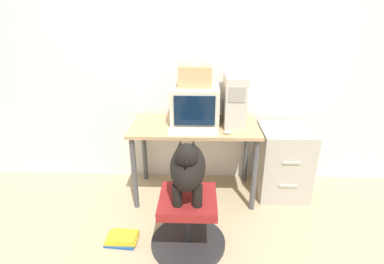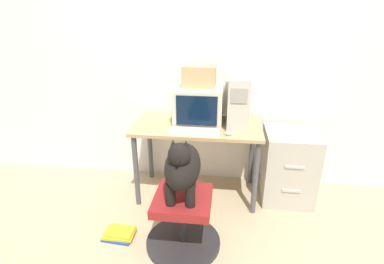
{
  "view_description": "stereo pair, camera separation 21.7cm",
  "coord_description": "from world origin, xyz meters",
  "px_view_note": "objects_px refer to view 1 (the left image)",
  "views": [
    {
      "loc": [
        0.05,
        -2.35,
        1.77
      ],
      "look_at": [
        -0.02,
        -0.0,
        0.81
      ],
      "focal_mm": 28.0,
      "sensor_mm": 36.0,
      "label": 1
    },
    {
      "loc": [
        0.27,
        -2.33,
        1.77
      ],
      "look_at": [
        -0.02,
        -0.0,
        0.81
      ],
      "focal_mm": 28.0,
      "sensor_mm": 36.0,
      "label": 2
    }
  ],
  "objects_px": {
    "pc_tower": "(234,99)",
    "cardboard_box": "(195,76)",
    "keyboard": "(193,131)",
    "crt_monitor": "(195,104)",
    "dog": "(188,166)",
    "filing_cabinet": "(283,161)",
    "book_stack_floor": "(122,238)",
    "office_chair": "(188,223)"
  },
  "relations": [
    {
      "from": "pc_tower",
      "to": "cardboard_box",
      "type": "distance_m",
      "value": 0.43
    },
    {
      "from": "keyboard",
      "to": "crt_monitor",
      "type": "bearing_deg",
      "value": 88.02
    },
    {
      "from": "dog",
      "to": "filing_cabinet",
      "type": "distance_m",
      "value": 1.27
    },
    {
      "from": "pc_tower",
      "to": "filing_cabinet",
      "type": "xyz_separation_m",
      "value": [
        0.52,
        -0.02,
        -0.64
      ]
    },
    {
      "from": "keyboard",
      "to": "book_stack_floor",
      "type": "bearing_deg",
      "value": -137.05
    },
    {
      "from": "office_chair",
      "to": "book_stack_floor",
      "type": "height_order",
      "value": "office_chair"
    },
    {
      "from": "keyboard",
      "to": "office_chair",
      "type": "relative_size",
      "value": 0.73
    },
    {
      "from": "cardboard_box",
      "to": "dog",
      "type": "bearing_deg",
      "value": -92.41
    },
    {
      "from": "dog",
      "to": "cardboard_box",
      "type": "distance_m",
      "value": 0.98
    },
    {
      "from": "crt_monitor",
      "to": "pc_tower",
      "type": "relative_size",
      "value": 0.97
    },
    {
      "from": "office_chair",
      "to": "dog",
      "type": "relative_size",
      "value": 1.17
    },
    {
      "from": "dog",
      "to": "book_stack_floor",
      "type": "height_order",
      "value": "dog"
    },
    {
      "from": "crt_monitor",
      "to": "office_chair",
      "type": "distance_m",
      "value": 1.11
    },
    {
      "from": "pc_tower",
      "to": "keyboard",
      "type": "height_order",
      "value": "pc_tower"
    },
    {
      "from": "filing_cabinet",
      "to": "book_stack_floor",
      "type": "bearing_deg",
      "value": -151.95
    },
    {
      "from": "crt_monitor",
      "to": "office_chair",
      "type": "height_order",
      "value": "crt_monitor"
    },
    {
      "from": "dog",
      "to": "cardboard_box",
      "type": "height_order",
      "value": "cardboard_box"
    },
    {
      "from": "keyboard",
      "to": "cardboard_box",
      "type": "relative_size",
      "value": 1.43
    },
    {
      "from": "book_stack_floor",
      "to": "crt_monitor",
      "type": "bearing_deg",
      "value": 55.09
    },
    {
      "from": "cardboard_box",
      "to": "filing_cabinet",
      "type": "bearing_deg",
      "value": -3.26
    },
    {
      "from": "crt_monitor",
      "to": "keyboard",
      "type": "height_order",
      "value": "crt_monitor"
    },
    {
      "from": "office_chair",
      "to": "pc_tower",
      "type": "bearing_deg",
      "value": 63.83
    },
    {
      "from": "book_stack_floor",
      "to": "pc_tower",
      "type": "bearing_deg",
      "value": 40.25
    },
    {
      "from": "crt_monitor",
      "to": "pc_tower",
      "type": "distance_m",
      "value": 0.37
    },
    {
      "from": "pc_tower",
      "to": "cardboard_box",
      "type": "xyz_separation_m",
      "value": [
        -0.37,
        0.03,
        0.21
      ]
    },
    {
      "from": "dog",
      "to": "filing_cabinet",
      "type": "xyz_separation_m",
      "value": [
        0.93,
        0.79,
        -0.36
      ]
    },
    {
      "from": "pc_tower",
      "to": "filing_cabinet",
      "type": "relative_size",
      "value": 0.66
    },
    {
      "from": "filing_cabinet",
      "to": "book_stack_floor",
      "type": "distance_m",
      "value": 1.7
    },
    {
      "from": "cardboard_box",
      "to": "book_stack_floor",
      "type": "distance_m",
      "value": 1.55
    },
    {
      "from": "keyboard",
      "to": "filing_cabinet",
      "type": "bearing_deg",
      "value": 15.72
    },
    {
      "from": "pc_tower",
      "to": "office_chair",
      "type": "distance_m",
      "value": 1.2
    },
    {
      "from": "office_chair",
      "to": "filing_cabinet",
      "type": "relative_size",
      "value": 0.85
    },
    {
      "from": "office_chair",
      "to": "filing_cabinet",
      "type": "distance_m",
      "value": 1.23
    },
    {
      "from": "keyboard",
      "to": "cardboard_box",
      "type": "height_order",
      "value": "cardboard_box"
    },
    {
      "from": "dog",
      "to": "keyboard",
      "type": "bearing_deg",
      "value": 87.33
    },
    {
      "from": "crt_monitor",
      "to": "dog",
      "type": "xyz_separation_m",
      "value": [
        -0.04,
        -0.84,
        -0.22
      ]
    },
    {
      "from": "pc_tower",
      "to": "cardboard_box",
      "type": "relative_size",
      "value": 1.52
    },
    {
      "from": "keyboard",
      "to": "office_chair",
      "type": "xyz_separation_m",
      "value": [
        -0.03,
        -0.55,
        -0.56
      ]
    },
    {
      "from": "pc_tower",
      "to": "book_stack_floor",
      "type": "bearing_deg",
      "value": -139.75
    },
    {
      "from": "keyboard",
      "to": "cardboard_box",
      "type": "xyz_separation_m",
      "value": [
        0.01,
        0.3,
        0.43
      ]
    },
    {
      "from": "office_chair",
      "to": "cardboard_box",
      "type": "bearing_deg",
      "value": 87.61
    },
    {
      "from": "keyboard",
      "to": "filing_cabinet",
      "type": "xyz_separation_m",
      "value": [
        0.9,
        0.25,
        -0.42
      ]
    }
  ]
}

